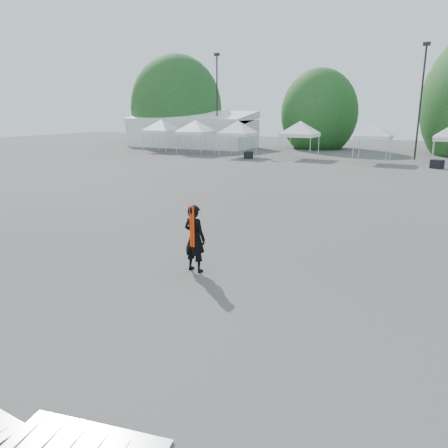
% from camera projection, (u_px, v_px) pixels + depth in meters
% --- Properties ---
extents(ground, '(120.00, 120.00, 0.00)m').
position_uv_depth(ground, '(217.00, 259.00, 12.68)').
color(ground, '#474442').
rests_on(ground, ground).
extents(marquee, '(15.00, 6.25, 4.23)m').
position_uv_depth(marquee, '(191.00, 130.00, 52.05)').
color(marquee, white).
rests_on(marquee, ground).
extents(light_pole_west, '(0.60, 0.25, 10.30)m').
position_uv_depth(light_pole_west, '(217.00, 96.00, 48.47)').
color(light_pole_west, black).
rests_on(light_pole_west, ground).
extents(light_pole_east, '(0.60, 0.25, 9.80)m').
position_uv_depth(light_pole_east, '(421.00, 95.00, 37.57)').
color(light_pole_east, black).
rests_on(light_pole_east, ground).
extents(tree_far_w, '(4.80, 4.80, 7.30)m').
position_uv_depth(tree_far_w, '(176.00, 108.00, 55.75)').
color(tree_far_w, '#382314').
rests_on(tree_far_w, ground).
extents(tree_mid_w, '(4.16, 4.16, 6.33)m').
position_uv_depth(tree_mid_w, '(319.00, 113.00, 49.71)').
color(tree_mid_w, '#382314').
rests_on(tree_mid_w, ground).
extents(tent_a, '(4.33, 4.33, 3.88)m').
position_uv_depth(tent_a, '(161.00, 122.00, 46.46)').
color(tent_a, silver).
rests_on(tent_a, ground).
extents(tent_b, '(4.24, 4.24, 3.88)m').
position_uv_depth(tent_b, '(195.00, 123.00, 43.41)').
color(tent_b, silver).
rests_on(tent_b, ground).
extents(tent_c, '(4.00, 4.00, 3.88)m').
position_uv_depth(tent_c, '(238.00, 124.00, 40.69)').
color(tent_c, silver).
rests_on(tent_c, ground).
extents(tent_d, '(4.23, 4.23, 3.88)m').
position_uv_depth(tent_d, '(300.00, 124.00, 39.30)').
color(tent_d, silver).
rests_on(tent_d, ground).
extents(tent_e, '(4.00, 4.00, 3.88)m').
position_uv_depth(tent_e, '(374.00, 125.00, 35.93)').
color(tent_e, silver).
rests_on(tent_e, ground).
extents(man, '(0.72, 0.54, 1.82)m').
position_uv_depth(man, '(195.00, 238.00, 11.57)').
color(man, black).
rests_on(man, ground).
extents(crate_west, '(1.01, 0.90, 0.65)m').
position_uv_depth(crate_west, '(248.00, 155.00, 39.54)').
color(crate_west, black).
rests_on(crate_west, ground).
extents(crate_mid, '(1.02, 0.91, 0.65)m').
position_uv_depth(crate_mid, '(437.00, 164.00, 32.82)').
color(crate_mid, black).
rests_on(crate_mid, ground).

